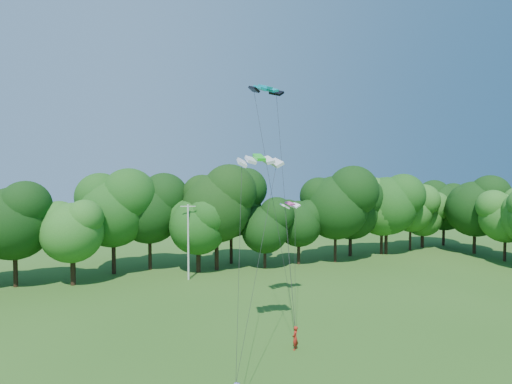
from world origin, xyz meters
name	(u,v)px	position (x,y,z in m)	size (l,w,h in m)	color
utility_pole	(188,241)	(0.58, 31.96, 4.42)	(1.62, 0.73, 8.62)	beige
kite_flyer_left	(295,338)	(3.00, 11.07, 0.81)	(0.59, 0.39, 1.62)	#AA2215
kite_teal	(265,87)	(2.46, 14.84, 18.54)	(2.78, 1.68, 0.52)	#0594A3
kite_green	(259,157)	(0.59, 11.69, 13.13)	(3.11, 1.72, 0.56)	#1ECB1F
kite_pink	(290,203)	(7.15, 19.71, 9.35)	(1.93, 1.17, 0.31)	#E9409A
tree_back_center	(216,201)	(4.95, 35.20, 8.68)	(9.55, 9.55, 13.89)	black
tree_back_east	(382,201)	(30.84, 35.01, 8.04)	(8.85, 8.85, 12.87)	black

